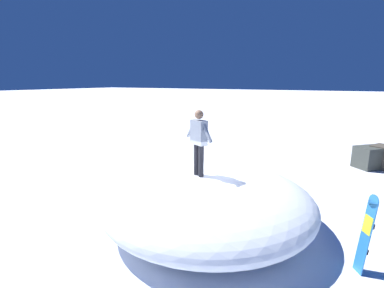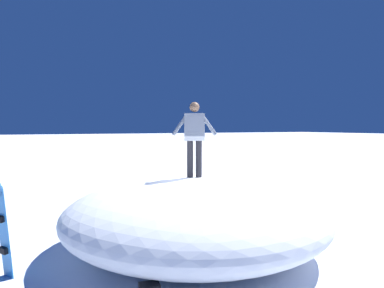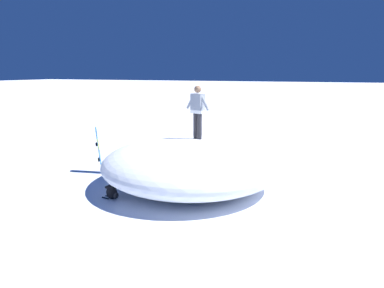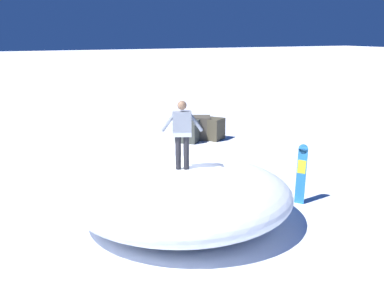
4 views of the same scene
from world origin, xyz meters
name	(u,v)px [view 2 (image 2 of 4)]	position (x,y,z in m)	size (l,w,h in m)	color
ground	(196,250)	(0.00, 0.00, 0.00)	(240.00, 240.00, 0.00)	white
snow_mound	(196,214)	(0.06, -0.01, 0.78)	(5.75, 5.70, 1.56)	white
snowboarder_standing	(194,134)	(0.36, -0.13, 2.55)	(0.52, 0.97, 1.72)	black
snowboard_primary_upright	(3,229)	(0.25, 3.73, 0.91)	(0.33, 0.30, 1.75)	#2672BF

